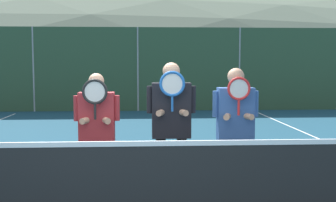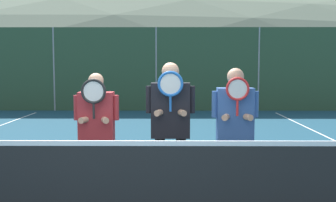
{
  "view_description": "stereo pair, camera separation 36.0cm",
  "coord_description": "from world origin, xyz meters",
  "px_view_note": "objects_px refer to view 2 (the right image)",
  "views": [
    {
      "loc": [
        0.21,
        -4.53,
        1.84
      ],
      "look_at": [
        0.53,
        0.96,
        1.34
      ],
      "focal_mm": 45.0,
      "sensor_mm": 36.0,
      "label": 1
    },
    {
      "loc": [
        0.57,
        -4.54,
        1.84
      ],
      "look_at": [
        0.53,
        0.96,
        1.34
      ],
      "focal_mm": 45.0,
      "sensor_mm": 36.0,
      "label": 2
    }
  ],
  "objects_px": {
    "car_left_of_center": "(119,83)",
    "car_center": "(221,82)",
    "player_center_left": "(170,120)",
    "car_right_of_center": "(325,84)",
    "player_center_right": "(235,125)",
    "player_leftmost": "(97,128)",
    "car_far_left": "(14,84)"
  },
  "relations": [
    {
      "from": "player_leftmost",
      "to": "car_right_of_center",
      "type": "distance_m",
      "value": 16.49
    },
    {
      "from": "player_center_left",
      "to": "player_center_right",
      "type": "bearing_deg",
      "value": -4.74
    },
    {
      "from": "player_center_left",
      "to": "car_center",
      "type": "relative_size",
      "value": 0.43
    },
    {
      "from": "player_center_left",
      "to": "car_right_of_center",
      "type": "relative_size",
      "value": 0.43
    },
    {
      "from": "player_leftmost",
      "to": "car_left_of_center",
      "type": "xyz_separation_m",
      "value": [
        -1.46,
        14.14,
        -0.08
      ]
    },
    {
      "from": "car_center",
      "to": "car_right_of_center",
      "type": "distance_m",
      "value": 4.86
    },
    {
      "from": "car_center",
      "to": "car_right_of_center",
      "type": "bearing_deg",
      "value": 0.65
    },
    {
      "from": "player_leftmost",
      "to": "car_right_of_center",
      "type": "relative_size",
      "value": 0.4
    },
    {
      "from": "player_leftmost",
      "to": "player_center_right",
      "type": "bearing_deg",
      "value": -0.89
    },
    {
      "from": "car_far_left",
      "to": "car_left_of_center",
      "type": "bearing_deg",
      "value": -0.94
    },
    {
      "from": "car_right_of_center",
      "to": "player_center_right",
      "type": "bearing_deg",
      "value": -113.91
    },
    {
      "from": "player_center_right",
      "to": "car_left_of_center",
      "type": "distance_m",
      "value": 14.53
    },
    {
      "from": "car_right_of_center",
      "to": "player_center_left",
      "type": "bearing_deg",
      "value": -116.67
    },
    {
      "from": "car_left_of_center",
      "to": "car_center",
      "type": "height_order",
      "value": "car_center"
    },
    {
      "from": "car_right_of_center",
      "to": "car_far_left",
      "type": "bearing_deg",
      "value": -179.51
    },
    {
      "from": "player_leftmost",
      "to": "car_center",
      "type": "distance_m",
      "value": 14.66
    },
    {
      "from": "player_leftmost",
      "to": "car_far_left",
      "type": "bearing_deg",
      "value": 114.17
    },
    {
      "from": "car_center",
      "to": "player_leftmost",
      "type": "bearing_deg",
      "value": -102.88
    },
    {
      "from": "car_far_left",
      "to": "car_left_of_center",
      "type": "height_order",
      "value": "car_left_of_center"
    },
    {
      "from": "car_center",
      "to": "car_right_of_center",
      "type": "height_order",
      "value": "car_center"
    },
    {
      "from": "player_center_left",
      "to": "car_far_left",
      "type": "bearing_deg",
      "value": 117.32
    },
    {
      "from": "player_center_right",
      "to": "car_right_of_center",
      "type": "height_order",
      "value": "player_center_right"
    },
    {
      "from": "car_left_of_center",
      "to": "player_leftmost",
      "type": "bearing_deg",
      "value": -84.09
    },
    {
      "from": "player_center_right",
      "to": "player_leftmost",
      "type": "bearing_deg",
      "value": 179.11
    },
    {
      "from": "player_center_right",
      "to": "car_right_of_center",
      "type": "xyz_separation_m",
      "value": [
        6.37,
        14.37,
        -0.16
      ]
    },
    {
      "from": "car_right_of_center",
      "to": "player_leftmost",
      "type": "bearing_deg",
      "value": -119.54
    },
    {
      "from": "car_far_left",
      "to": "car_left_of_center",
      "type": "distance_m",
      "value": 4.92
    },
    {
      "from": "player_leftmost",
      "to": "car_far_left",
      "type": "relative_size",
      "value": 0.36
    },
    {
      "from": "car_left_of_center",
      "to": "car_center",
      "type": "relative_size",
      "value": 0.93
    },
    {
      "from": "player_center_right",
      "to": "player_center_left",
      "type": "bearing_deg",
      "value": 175.26
    },
    {
      "from": "player_center_left",
      "to": "car_left_of_center",
      "type": "distance_m",
      "value": 14.31
    },
    {
      "from": "player_center_left",
      "to": "player_center_right",
      "type": "relative_size",
      "value": 1.04
    }
  ]
}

